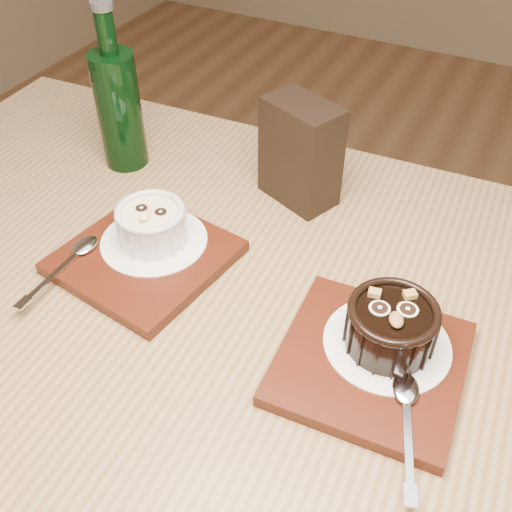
{
  "coord_description": "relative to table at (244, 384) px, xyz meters",
  "views": [
    {
      "loc": [
        0.11,
        -0.46,
        1.24
      ],
      "look_at": [
        -0.11,
        -0.04,
        0.81
      ],
      "focal_mm": 42.0,
      "sensor_mm": 36.0,
      "label": 1
    }
  ],
  "objects": [
    {
      "name": "doily_left",
      "position": [
        -0.16,
        0.07,
        0.11
      ],
      "size": [
        0.13,
        0.13,
        0.0
      ],
      "primitive_type": "cylinder",
      "color": "white",
      "rests_on": "tray_left"
    },
    {
      "name": "ramekin_white",
      "position": [
        -0.16,
        0.07,
        0.13
      ],
      "size": [
        0.08,
        0.08,
        0.05
      ],
      "rotation": [
        0.0,
        0.0,
        0.17
      ],
      "color": "silver",
      "rests_on": "doily_left"
    },
    {
      "name": "tray_right",
      "position": [
        0.14,
        0.02,
        0.1
      ],
      "size": [
        0.19,
        0.19,
        0.01
      ],
      "primitive_type": "cube",
      "rotation": [
        0.0,
        0.0,
        0.06
      ],
      "color": "#4A190C",
      "rests_on": "table"
    },
    {
      "name": "table",
      "position": [
        0.0,
        0.0,
        0.0
      ],
      "size": [
        1.23,
        0.85,
        0.75
      ],
      "rotation": [
        0.0,
        0.0,
        0.04
      ],
      "color": "brown",
      "rests_on": "ground"
    },
    {
      "name": "condiment_stand",
      "position": [
        -0.05,
        0.25,
        0.16
      ],
      "size": [
        0.12,
        0.09,
        0.14
      ],
      "primitive_type": "cube",
      "rotation": [
        0.0,
        0.0,
        -0.39
      ],
      "color": "black",
      "rests_on": "table"
    },
    {
      "name": "doily_right",
      "position": [
        0.14,
        0.04,
        0.11
      ],
      "size": [
        0.13,
        0.13,
        0.0
      ],
      "primitive_type": "cylinder",
      "color": "white",
      "rests_on": "tray_right"
    },
    {
      "name": "spoon_left",
      "position": [
        -0.23,
        -0.01,
        0.11
      ],
      "size": [
        0.03,
        0.13,
        0.01
      ],
      "primitive_type": null,
      "rotation": [
        0.0,
        0.0,
        0.0
      ],
      "color": "white",
      "rests_on": "tray_left"
    },
    {
      "name": "tray_left",
      "position": [
        -0.16,
        0.05,
        0.1
      ],
      "size": [
        0.2,
        0.2,
        0.01
      ],
      "primitive_type": "cube",
      "rotation": [
        0.0,
        0.0,
        -0.15
      ],
      "color": "#4A190C",
      "rests_on": "table"
    },
    {
      "name": "ramekin_dark",
      "position": [
        0.14,
        0.04,
        0.14
      ],
      "size": [
        0.09,
        0.09,
        0.05
      ],
      "rotation": [
        0.0,
        0.0,
        0.41
      ],
      "color": "black",
      "rests_on": "doily_right"
    },
    {
      "name": "green_bottle",
      "position": [
        -0.31,
        0.22,
        0.18
      ],
      "size": [
        0.06,
        0.06,
        0.23
      ],
      "color": "black",
      "rests_on": "table"
    },
    {
      "name": "spoon_right",
      "position": [
        0.19,
        -0.04,
        0.11
      ],
      "size": [
        0.07,
        0.14,
        0.01
      ],
      "primitive_type": null,
      "rotation": [
        0.0,
        0.0,
        0.33
      ],
      "color": "white",
      "rests_on": "tray_right"
    }
  ]
}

